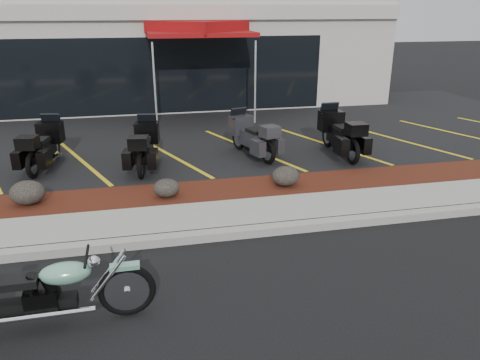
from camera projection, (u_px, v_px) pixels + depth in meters
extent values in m
plane|color=black|center=(195.00, 268.00, 7.13)|extent=(90.00, 90.00, 0.00)
cube|color=gray|center=(188.00, 237.00, 7.92)|extent=(24.00, 0.25, 0.15)
cube|color=gray|center=(184.00, 220.00, 8.57)|extent=(24.00, 1.20, 0.15)
cube|color=#3A1C0D|center=(178.00, 196.00, 9.66)|extent=(24.00, 1.20, 0.16)
cube|color=black|center=(162.00, 132.00, 14.62)|extent=(26.00, 9.60, 0.15)
cube|color=#AAA399|center=(150.00, 51.00, 19.72)|extent=(18.00, 8.00, 4.00)
cube|color=black|center=(156.00, 76.00, 16.25)|extent=(12.00, 0.06, 2.60)
cube|color=#AAA399|center=(152.00, 12.00, 15.49)|extent=(18.00, 0.30, 0.50)
ellipsoid|color=black|center=(27.00, 193.00, 8.98)|extent=(0.66, 0.55, 0.47)
ellipsoid|color=black|center=(166.00, 188.00, 9.35)|extent=(0.52, 0.44, 0.37)
ellipsoid|color=black|center=(286.00, 176.00, 9.93)|extent=(0.60, 0.50, 0.42)
cone|color=#DB4B07|center=(149.00, 129.00, 13.78)|extent=(0.37, 0.37, 0.43)
cylinder|color=silver|center=(154.00, 86.00, 14.41)|extent=(0.06, 0.06, 2.62)
cylinder|color=silver|center=(255.00, 83.00, 15.03)|extent=(0.06, 0.06, 2.62)
cylinder|color=silver|center=(151.00, 73.00, 17.34)|extent=(0.06, 0.06, 2.62)
cylinder|color=silver|center=(235.00, 71.00, 17.96)|extent=(0.06, 0.06, 2.62)
cube|color=maroon|center=(198.00, 33.00, 15.67)|extent=(3.44, 3.44, 0.14)
cube|color=maroon|center=(198.00, 27.00, 15.60)|extent=(3.55, 3.55, 0.40)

